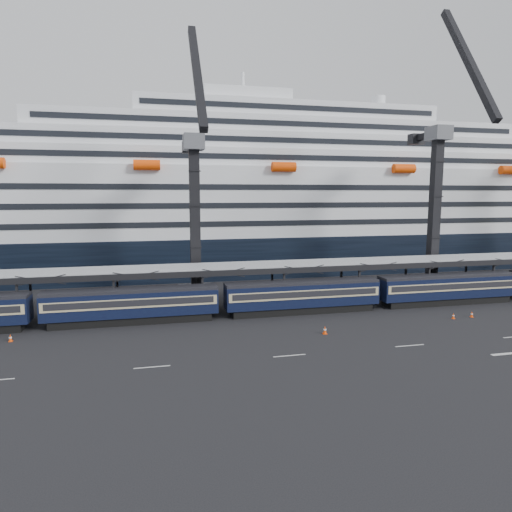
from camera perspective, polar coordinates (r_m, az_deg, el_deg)
The scene contains 11 objects.
ground at distance 50.91m, azimuth 18.22°, elevation -9.01°, with size 260.00×260.00×0.00m, color black.
lane_markings at distance 51.70m, azimuth 29.15°, elevation -9.35°, with size 111.00×4.27×0.02m.
train at distance 56.97m, azimuth 9.04°, elevation -4.66°, with size 133.05×3.00×4.05m.
canopy at distance 61.86m, azimuth 11.70°, elevation -0.87°, with size 130.00×6.25×5.53m.
cruise_ship at distance 90.92m, azimuth 2.69°, elevation 6.47°, with size 214.09×28.84×34.00m.
crane_dark_near at distance 60.41m, azimuth -7.62°, elevation 5.38°, with size 4.50×17.75×35.08m.
crane_dark_mid at distance 71.80m, azimuth 21.67°, elevation 6.41°, with size 4.50×18.24×39.64m.
traffic_cone_b at distance 51.36m, azimuth -28.36°, elevation -8.99°, with size 0.37×0.37×0.75m.
traffic_cone_c at distance 48.21m, azimuth 8.60°, elevation -9.12°, with size 0.43×0.43×0.87m.
traffic_cone_d at distance 58.02m, azimuth 23.44°, elevation -6.87°, with size 0.34×0.34×0.69m.
traffic_cone_e at distance 59.63m, azimuth 25.37°, elevation -6.59°, with size 0.36×0.36×0.71m.
Camera 1 is at (-25.80, -41.49, 14.32)m, focal length 32.00 mm.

